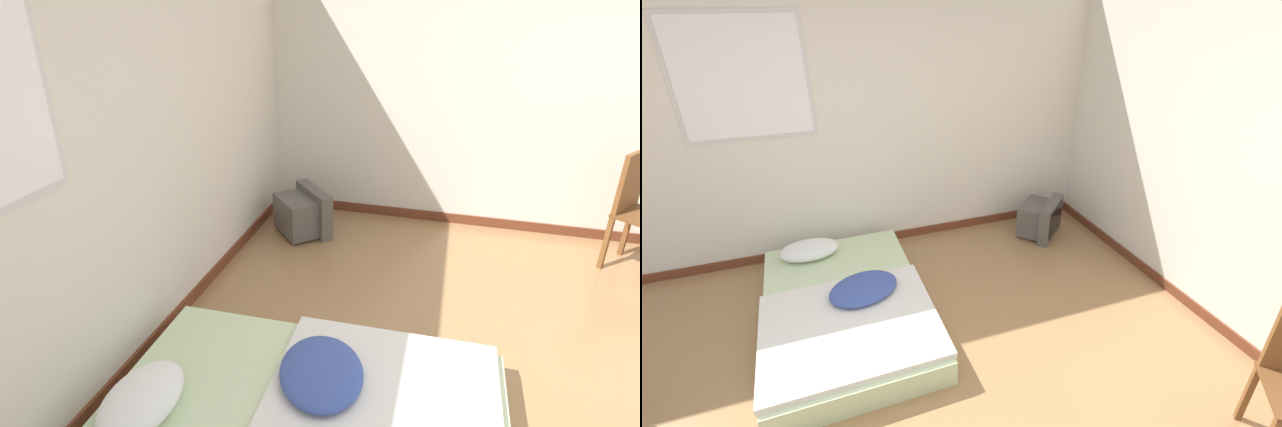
# 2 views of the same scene
# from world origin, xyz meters

# --- Properties ---
(wall_back) EXTENTS (7.71, 0.08, 2.60)m
(wall_back) POSITION_xyz_m (-0.01, 2.44, 1.29)
(wall_back) COLOR silver
(wall_back) RESTS_ON ground_plane
(mattress_bed) EXTENTS (1.27, 1.94, 0.35)m
(mattress_bed) POSITION_xyz_m (-0.09, 1.28, 0.13)
(mattress_bed) COLOR beige
(mattress_bed) RESTS_ON ground_plane
(crt_tv) EXTENTS (0.59, 0.59, 0.41)m
(crt_tv) POSITION_xyz_m (2.07, 1.97, 0.20)
(crt_tv) COLOR #56514C
(crt_tv) RESTS_ON ground_plane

